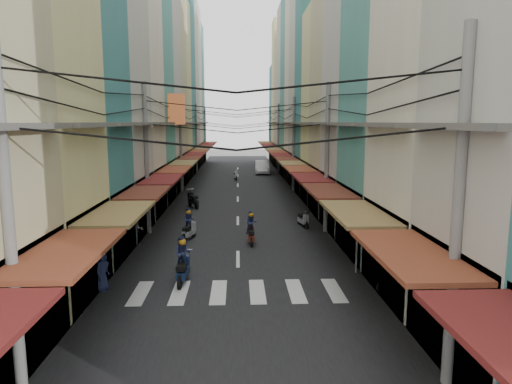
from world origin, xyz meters
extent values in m
plane|color=slate|center=(0.00, 0.00, 0.00)|extent=(160.00, 160.00, 0.00)
cube|color=black|center=(0.00, 20.00, 0.01)|extent=(10.00, 80.00, 0.02)
cube|color=slate|center=(-6.50, 20.00, 0.03)|extent=(3.00, 80.00, 0.06)
cube|color=slate|center=(6.50, 20.00, 0.03)|extent=(3.00, 80.00, 0.06)
cube|color=silver|center=(-3.50, -6.00, 0.03)|extent=(0.55, 2.40, 0.01)
cube|color=silver|center=(-2.10, -6.00, 0.03)|extent=(0.55, 2.40, 0.01)
cube|color=silver|center=(-0.70, -6.00, 0.03)|extent=(0.55, 2.40, 0.01)
cube|color=silver|center=(0.70, -6.00, 0.03)|extent=(0.55, 2.40, 0.01)
cube|color=silver|center=(2.10, -6.00, 0.03)|extent=(0.55, 2.40, 0.01)
cube|color=silver|center=(3.50, -6.00, 0.03)|extent=(0.55, 2.40, 0.01)
cube|color=black|center=(-5.60, -10.98, 1.60)|extent=(1.20, 4.53, 3.20)
cube|color=brown|center=(-4.10, -10.98, 3.00)|extent=(1.80, 4.34, 0.12)
cube|color=#595651|center=(-4.75, -10.98, 6.00)|extent=(0.50, 4.24, 0.15)
cube|color=black|center=(-5.60, -6.27, 1.60)|extent=(1.20, 4.52, 3.20)
cube|color=olive|center=(-4.10, -6.27, 3.00)|extent=(1.80, 4.33, 0.12)
cube|color=#595651|center=(-4.75, -6.27, 6.00)|extent=(0.50, 4.23, 0.15)
cube|color=teal|center=(-8.00, -1.76, 9.62)|extent=(6.00, 4.30, 19.25)
cube|color=black|center=(-5.60, -1.76, 1.60)|extent=(1.20, 4.13, 3.20)
cube|color=maroon|center=(-4.10, -1.76, 3.00)|extent=(1.80, 3.96, 0.12)
cube|color=#595651|center=(-4.75, -1.76, 6.00)|extent=(0.50, 3.87, 0.15)
cube|color=#BAB7AA|center=(-8.00, 2.96, 10.47)|extent=(6.00, 5.14, 20.93)
cube|color=black|center=(-5.60, 2.96, 1.60)|extent=(1.20, 4.94, 3.20)
cube|color=maroon|center=(-4.10, 2.96, 3.00)|extent=(1.80, 4.73, 0.12)
cube|color=#595651|center=(-4.75, 2.96, 6.00)|extent=(0.50, 4.63, 0.15)
cube|color=beige|center=(-8.00, 8.00, 8.72)|extent=(6.00, 4.95, 17.43)
cube|color=black|center=(-5.60, 8.00, 1.60)|extent=(1.20, 4.75, 3.20)
cube|color=brown|center=(-4.10, 8.00, 3.00)|extent=(1.80, 4.56, 0.12)
cube|color=#595651|center=(-4.75, 8.00, 6.00)|extent=(0.50, 4.46, 0.15)
cube|color=teal|center=(-8.00, 12.98, 8.16)|extent=(6.00, 4.99, 16.32)
cube|color=black|center=(-5.60, 12.98, 1.60)|extent=(1.20, 4.80, 3.20)
cube|color=olive|center=(-4.10, 12.98, 3.00)|extent=(1.80, 4.60, 0.12)
cube|color=#595651|center=(-4.75, 12.98, 6.00)|extent=(0.50, 4.50, 0.15)
cube|color=beige|center=(-8.00, 17.80, 11.44)|extent=(6.00, 4.65, 22.87)
cube|color=black|center=(-5.60, 17.80, 1.60)|extent=(1.20, 4.46, 3.20)
cube|color=maroon|center=(-4.10, 17.80, 3.00)|extent=(1.80, 4.27, 0.12)
cube|color=#595651|center=(-4.75, 17.80, 6.00)|extent=(0.50, 4.18, 0.15)
cube|color=#BCB385|center=(-8.00, 22.57, 10.29)|extent=(6.00, 4.89, 20.58)
cube|color=black|center=(-5.60, 22.57, 1.60)|extent=(1.20, 4.70, 3.20)
cube|color=maroon|center=(-4.10, 22.57, 3.00)|extent=(1.80, 4.50, 0.12)
cube|color=#595651|center=(-4.75, 22.57, 6.00)|extent=(0.50, 4.40, 0.15)
cube|color=#D8CE87|center=(-8.00, 27.27, 9.22)|extent=(6.00, 4.52, 18.44)
cube|color=black|center=(-5.60, 27.27, 1.60)|extent=(1.20, 4.34, 3.20)
cube|color=brown|center=(-4.10, 27.27, 3.00)|extent=(1.80, 4.16, 0.12)
cube|color=#595651|center=(-4.75, 27.27, 6.00)|extent=(0.50, 4.07, 0.15)
cube|color=teal|center=(-8.00, 32.13, 10.31)|extent=(6.00, 5.20, 20.63)
cube|color=black|center=(-5.60, 32.13, 1.60)|extent=(1.20, 4.99, 3.20)
cube|color=olive|center=(-4.10, 32.13, 3.00)|extent=(1.80, 4.78, 0.12)
cube|color=#595651|center=(-4.75, 32.13, 6.00)|extent=(0.50, 4.68, 0.15)
cube|color=#BAB7AA|center=(-8.00, 37.20, 11.85)|extent=(6.00, 4.94, 23.70)
cube|color=black|center=(-5.60, 37.20, 1.60)|extent=(1.20, 4.74, 3.20)
cube|color=maroon|center=(-4.10, 37.20, 3.00)|extent=(1.80, 4.55, 0.12)
cube|color=#595651|center=(-4.75, 37.20, 6.00)|extent=(0.50, 4.45, 0.15)
cube|color=beige|center=(-8.00, 42.14, 10.56)|extent=(6.00, 4.96, 21.12)
cube|color=black|center=(-5.60, 42.14, 1.60)|extent=(1.20, 4.76, 3.20)
cube|color=maroon|center=(-4.10, 42.14, 3.00)|extent=(1.80, 4.56, 0.12)
cube|color=#595651|center=(-4.75, 42.14, 6.00)|extent=(0.50, 4.46, 0.15)
cube|color=teal|center=(-8.00, 47.14, 9.95)|extent=(6.00, 5.04, 19.90)
cube|color=black|center=(-5.60, 47.14, 1.60)|extent=(1.20, 4.84, 3.20)
cube|color=brown|center=(-4.10, 47.14, 3.00)|extent=(1.80, 4.64, 0.12)
cube|color=#595651|center=(-4.75, 47.14, 6.00)|extent=(0.50, 4.54, 0.15)
cube|color=#5D2C15|center=(-4.40, 12.00, 7.00)|extent=(1.20, 0.40, 2.20)
cube|color=black|center=(5.60, -11.40, 1.60)|extent=(1.20, 4.54, 3.20)
cube|color=brown|center=(4.10, -11.40, 3.00)|extent=(1.80, 4.35, 0.12)
cube|color=#595651|center=(4.75, -11.40, 6.00)|extent=(0.50, 4.25, 0.15)
cube|color=black|center=(5.60, -6.55, 1.60)|extent=(1.20, 4.78, 3.20)
cube|color=olive|center=(4.10, -6.55, 3.00)|extent=(1.80, 4.58, 0.12)
cube|color=#595651|center=(4.75, -6.55, 6.00)|extent=(0.50, 4.48, 0.15)
cube|color=teal|center=(8.00, -1.55, 7.54)|extent=(6.00, 5.03, 15.08)
cube|color=black|center=(5.60, -1.55, 1.60)|extent=(1.20, 4.83, 3.20)
cube|color=maroon|center=(4.10, -1.55, 3.00)|extent=(1.80, 4.63, 0.12)
cube|color=#595651|center=(4.75, -1.55, 6.00)|extent=(0.50, 4.53, 0.15)
cube|color=beige|center=(8.00, 3.36, 10.83)|extent=(6.00, 4.79, 21.66)
cube|color=black|center=(5.60, 3.36, 1.60)|extent=(1.20, 4.60, 3.20)
cube|color=maroon|center=(4.10, 3.36, 3.00)|extent=(1.80, 4.41, 0.12)
cube|color=#595651|center=(4.75, 3.36, 6.00)|extent=(0.50, 4.31, 0.15)
cube|color=#BCB385|center=(8.00, 8.02, 10.37)|extent=(6.00, 4.52, 20.74)
cube|color=black|center=(5.60, 8.02, 1.60)|extent=(1.20, 4.34, 3.20)
cube|color=brown|center=(4.10, 8.02, 3.00)|extent=(1.80, 4.16, 0.12)
cube|color=#595651|center=(4.75, 8.02, 6.00)|extent=(0.50, 4.07, 0.15)
cube|color=#D8CE87|center=(8.00, 12.34, 7.06)|extent=(6.00, 4.12, 14.13)
cube|color=black|center=(5.60, 12.34, 1.60)|extent=(1.20, 3.96, 3.20)
cube|color=olive|center=(4.10, 12.34, 3.00)|extent=(1.80, 3.79, 0.12)
cube|color=#595651|center=(4.75, 12.34, 6.00)|extent=(0.50, 3.71, 0.15)
cube|color=teal|center=(8.00, 16.61, 8.84)|extent=(6.00, 4.40, 17.68)
cube|color=black|center=(5.60, 16.61, 1.60)|extent=(1.20, 4.23, 3.20)
cube|color=maroon|center=(4.10, 16.61, 3.00)|extent=(1.80, 4.05, 0.12)
cube|color=#595651|center=(4.75, 16.61, 6.00)|extent=(0.50, 3.96, 0.15)
cube|color=#BAB7AA|center=(8.00, 21.13, 11.30)|extent=(6.00, 4.64, 22.59)
cube|color=black|center=(5.60, 21.13, 1.60)|extent=(1.20, 4.45, 3.20)
cube|color=maroon|center=(4.10, 21.13, 3.00)|extent=(1.80, 4.26, 0.12)
cube|color=#595651|center=(4.75, 21.13, 6.00)|extent=(0.50, 4.17, 0.15)
cube|color=beige|center=(8.00, 25.45, 10.63)|extent=(6.00, 4.00, 21.25)
cube|color=black|center=(5.60, 25.45, 1.60)|extent=(1.20, 3.84, 3.20)
cube|color=brown|center=(4.10, 25.45, 3.00)|extent=(1.80, 3.68, 0.12)
cube|color=#595651|center=(4.75, 25.45, 6.00)|extent=(0.50, 3.60, 0.15)
cube|color=teal|center=(8.00, 29.95, 11.16)|extent=(6.00, 5.01, 22.33)
cube|color=black|center=(5.60, 29.95, 1.60)|extent=(1.20, 4.81, 3.20)
cube|color=olive|center=(4.10, 29.95, 3.00)|extent=(1.80, 4.61, 0.12)
cube|color=#595651|center=(4.75, 29.95, 6.00)|extent=(0.50, 4.51, 0.15)
cube|color=beige|center=(8.00, 34.96, 9.86)|extent=(6.00, 5.00, 19.71)
cube|color=black|center=(5.60, 34.96, 1.60)|extent=(1.20, 4.80, 3.20)
cube|color=maroon|center=(4.10, 34.96, 3.00)|extent=(1.80, 4.60, 0.12)
cube|color=#595651|center=(4.75, 34.96, 6.00)|extent=(0.50, 4.50, 0.15)
cube|color=#BCB385|center=(8.00, 39.61, 8.43)|extent=(6.00, 4.32, 16.86)
cube|color=black|center=(5.60, 39.61, 1.60)|extent=(1.20, 4.15, 3.20)
cube|color=maroon|center=(4.10, 39.61, 3.00)|extent=(1.80, 3.97, 0.12)
cube|color=#595651|center=(4.75, 39.61, 6.00)|extent=(0.50, 3.89, 0.15)
cube|color=#D8CE87|center=(8.00, 43.94, 9.98)|extent=(6.00, 4.33, 19.96)
cube|color=black|center=(5.60, 43.94, 1.60)|extent=(1.20, 4.16, 3.20)
cube|color=brown|center=(4.10, 43.94, 3.00)|extent=(1.80, 3.99, 0.12)
cube|color=#595651|center=(4.75, 43.94, 6.00)|extent=(0.50, 3.90, 0.15)
cube|color=teal|center=(8.00, 48.54, 7.17)|extent=(6.00, 4.88, 14.34)
cube|color=black|center=(5.60, 48.54, 1.60)|extent=(1.20, 4.68, 3.20)
cube|color=olive|center=(4.10, 48.54, 3.00)|extent=(1.80, 4.49, 0.12)
cube|color=#595651|center=(4.75, 48.54, 6.00)|extent=(0.50, 4.39, 0.15)
cylinder|color=slate|center=(-4.90, -12.00, 4.10)|extent=(0.26, 0.26, 8.20)
cylinder|color=slate|center=(4.90, -12.00, 4.10)|extent=(0.26, 0.26, 8.20)
cylinder|color=slate|center=(-4.90, 3.00, 4.10)|extent=(0.26, 0.26, 8.20)
cylinder|color=slate|center=(4.90, 3.00, 4.10)|extent=(0.26, 0.26, 8.20)
cylinder|color=slate|center=(-4.90, 18.00, 4.10)|extent=(0.26, 0.26, 8.20)
cylinder|color=slate|center=(4.90, 18.00, 4.10)|extent=(0.26, 0.26, 8.20)
cylinder|color=slate|center=(-4.90, 33.00, 4.10)|extent=(0.26, 0.26, 8.20)
cylinder|color=slate|center=(4.90, 33.00, 4.10)|extent=(0.26, 0.26, 8.20)
cylinder|color=slate|center=(-4.90, 48.00, 4.10)|extent=(0.26, 0.26, 8.20)
cylinder|color=slate|center=(4.90, 48.00, 4.10)|extent=(0.26, 0.26, 8.20)
imported|color=white|center=(2.93, 32.16, 0.00)|extent=(5.55, 2.40, 1.92)
imported|color=black|center=(7.50, -2.03, 0.00)|extent=(1.57, 1.08, 1.01)
cylinder|color=black|center=(-2.09, -4.34, 0.26)|extent=(0.10, 0.52, 0.52)
cylinder|color=black|center=(-2.09, -5.66, 0.26)|extent=(0.10, 0.52, 0.52)
cube|color=#14254B|center=(-2.09, -5.00, 0.42)|extent=(0.34, 1.16, 0.28)
cube|color=black|center=(-2.09, -5.25, 0.73)|extent=(0.32, 0.55, 0.18)
cube|color=#14254B|center=(-2.09, -4.45, 0.66)|extent=(0.30, 0.28, 0.55)
imported|color=#20274B|center=(-2.09, -5.00, 0.55)|extent=(0.53, 0.38, 1.34)
sphere|color=#C07C16|center=(-2.09, -5.00, 1.56)|extent=(0.28, 0.28, 0.28)
cylinder|color=black|center=(0.67, 1.15, 0.24)|extent=(0.09, 0.49, 0.49)
cylinder|color=black|center=(0.67, -0.07, 0.24)|extent=(0.09, 0.49, 0.49)
cube|color=#5F2013|center=(0.67, 0.54, 0.39)|extent=(0.32, 1.07, 0.26)
cube|color=black|center=(0.67, 0.30, 0.67)|extent=(0.30, 0.51, 0.17)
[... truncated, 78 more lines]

